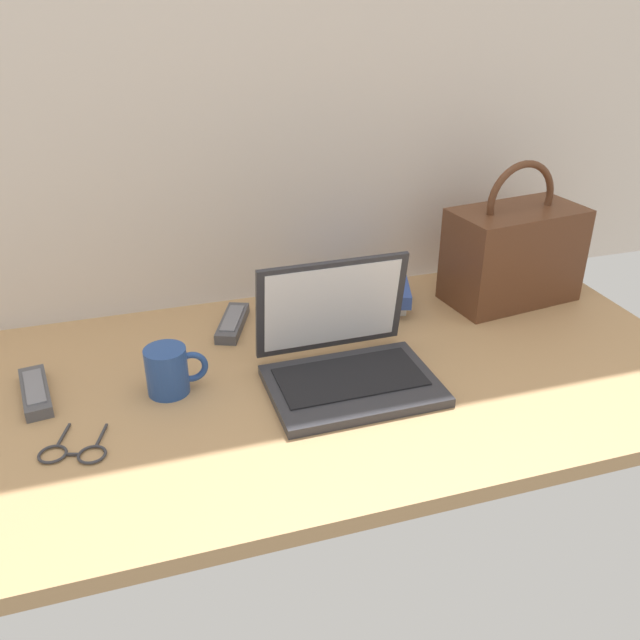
{
  "coord_description": "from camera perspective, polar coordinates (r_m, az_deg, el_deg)",
  "views": [
    {
      "loc": [
        -0.29,
        -1.06,
        0.73
      ],
      "look_at": [
        0.04,
        0.0,
        0.15
      ],
      "focal_mm": 37.89,
      "sensor_mm": 36.0,
      "label": 1
    }
  ],
  "objects": [
    {
      "name": "desk",
      "position": [
        1.31,
        -1.79,
        -5.51
      ],
      "size": [
        1.6,
        0.76,
        0.03
      ],
      "color": "tan",
      "rests_on": "ground"
    },
    {
      "name": "eyeglasses",
      "position": [
        1.18,
        -20.13,
        -10.49
      ],
      "size": [
        0.12,
        0.13,
        0.01
      ],
      "color": "#333338",
      "rests_on": "desk"
    },
    {
      "name": "book_stack",
      "position": [
        1.56,
        3.7,
        2.22
      ],
      "size": [
        0.24,
        0.21,
        0.06
      ],
      "color": "silver",
      "rests_on": "desk"
    },
    {
      "name": "remote_control_far",
      "position": [
        1.48,
        -7.4,
        -0.23
      ],
      "size": [
        0.1,
        0.17,
        0.02
      ],
      "color": "#4C4C51",
      "rests_on": "desk"
    },
    {
      "name": "coffee_mug",
      "position": [
        1.27,
        -12.65,
        -4.13
      ],
      "size": [
        0.11,
        0.08,
        0.09
      ],
      "color": "#26478C",
      "rests_on": "desk"
    },
    {
      "name": "remote_control_near",
      "position": [
        1.34,
        -22.9,
        -5.61
      ],
      "size": [
        0.07,
        0.16,
        0.02
      ],
      "color": "#4C4C51",
      "rests_on": "desk"
    },
    {
      "name": "handbag",
      "position": [
        1.63,
        16.01,
        5.48
      ],
      "size": [
        0.32,
        0.2,
        0.33
      ],
      "color": "#59331E",
      "rests_on": "desk"
    },
    {
      "name": "laptop",
      "position": [
        1.28,
        2.14,
        -3.14
      ],
      "size": [
        0.31,
        0.26,
        0.22
      ],
      "color": "#2D2D33",
      "rests_on": "desk"
    }
  ]
}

